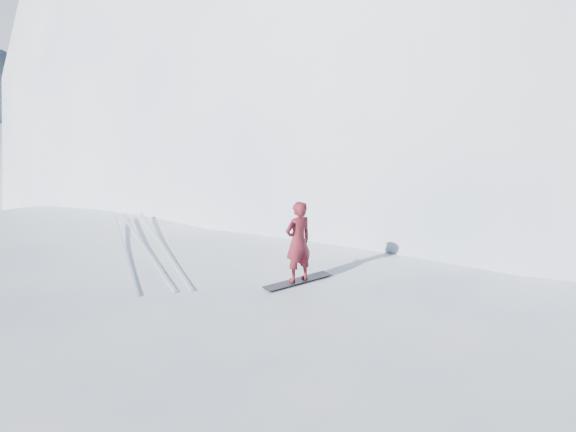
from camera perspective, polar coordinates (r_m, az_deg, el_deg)
The scene contains 7 objects.
near_ridge at distance 14.61m, azimuth -5.03°, elevation -13.81°, with size 36.00×28.00×4.80m, color white.
summit_peak at distance 42.66m, azimuth 20.26°, elevation 5.22°, with size 60.00×56.00×56.00m, color white.
peak_shoulder at distance 32.19m, azimuth 7.43°, elevation 2.84°, with size 28.00×24.00×18.00m, color white.
wind_bumps at distance 13.80m, azimuth -11.28°, elevation -16.03°, with size 16.00×14.40×1.00m.
snowboard at distance 13.03m, azimuth 0.89°, elevation -5.79°, with size 1.54×0.29×0.03m, color black.
snowboarder at distance 12.74m, azimuth 0.90°, elevation -2.29°, with size 0.60×0.39×1.65m, color maroon.
board_tracks at distance 15.46m, azimuth -12.71°, elevation -2.60°, with size 1.84×5.96×0.04m.
Camera 1 is at (-0.32, -9.62, 7.25)m, focal length 40.00 mm.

